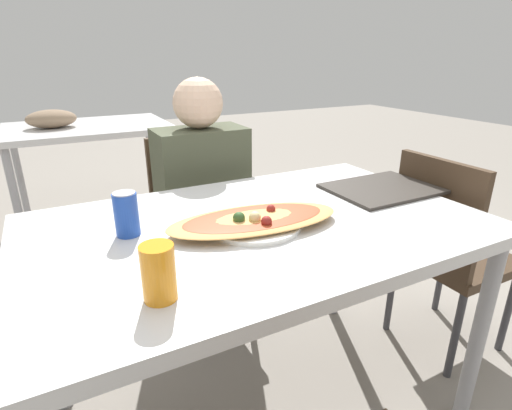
{
  "coord_description": "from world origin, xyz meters",
  "views": [
    {
      "loc": [
        -0.52,
        -0.97,
        1.24
      ],
      "look_at": [
        -0.01,
        -0.01,
        0.82
      ],
      "focal_mm": 28.0,
      "sensor_mm": 36.0,
      "label": 1
    }
  ],
  "objects_px": {
    "chair_side_right": "(448,247)",
    "pizza_main": "(255,220)",
    "chair_far_seated": "(197,218)",
    "drink_glass": "(159,273)",
    "dining_table": "(259,243)",
    "person_seated": "(203,187)",
    "soda_can": "(126,214)"
  },
  "relations": [
    {
      "from": "chair_side_right",
      "to": "pizza_main",
      "type": "relative_size",
      "value": 1.63
    },
    {
      "from": "chair_far_seated",
      "to": "drink_glass",
      "type": "relative_size",
      "value": 7.17
    },
    {
      "from": "pizza_main",
      "to": "dining_table",
      "type": "bearing_deg",
      "value": 42.08
    },
    {
      "from": "chair_far_seated",
      "to": "chair_side_right",
      "type": "bearing_deg",
      "value": 135.88
    },
    {
      "from": "chair_side_right",
      "to": "person_seated",
      "type": "relative_size",
      "value": 0.76
    },
    {
      "from": "chair_side_right",
      "to": "drink_glass",
      "type": "relative_size",
      "value": 7.17
    },
    {
      "from": "chair_far_seated",
      "to": "person_seated",
      "type": "bearing_deg",
      "value": 90.0
    },
    {
      "from": "person_seated",
      "to": "soda_can",
      "type": "xyz_separation_m",
      "value": [
        -0.42,
        -0.55,
        0.15
      ]
    },
    {
      "from": "chair_far_seated",
      "to": "drink_glass",
      "type": "bearing_deg",
      "value": 67.11
    },
    {
      "from": "pizza_main",
      "to": "drink_glass",
      "type": "bearing_deg",
      "value": -145.62
    },
    {
      "from": "dining_table",
      "to": "soda_can",
      "type": "relative_size",
      "value": 10.88
    },
    {
      "from": "person_seated",
      "to": "soda_can",
      "type": "bearing_deg",
      "value": 52.27
    },
    {
      "from": "chair_far_seated",
      "to": "pizza_main",
      "type": "bearing_deg",
      "value": 83.64
    },
    {
      "from": "pizza_main",
      "to": "drink_glass",
      "type": "relative_size",
      "value": 4.41
    },
    {
      "from": "pizza_main",
      "to": "soda_can",
      "type": "height_order",
      "value": "soda_can"
    },
    {
      "from": "dining_table",
      "to": "pizza_main",
      "type": "height_order",
      "value": "pizza_main"
    },
    {
      "from": "soda_can",
      "to": "drink_glass",
      "type": "height_order",
      "value": "soda_can"
    },
    {
      "from": "pizza_main",
      "to": "drink_glass",
      "type": "xyz_separation_m",
      "value": [
        -0.34,
        -0.23,
        0.04
      ]
    },
    {
      "from": "person_seated",
      "to": "pizza_main",
      "type": "height_order",
      "value": "person_seated"
    },
    {
      "from": "soda_can",
      "to": "chair_side_right",
      "type": "bearing_deg",
      "value": -5.76
    },
    {
      "from": "pizza_main",
      "to": "soda_can",
      "type": "distance_m",
      "value": 0.36
    },
    {
      "from": "dining_table",
      "to": "chair_far_seated",
      "type": "bearing_deg",
      "value": 85.6
    },
    {
      "from": "chair_far_seated",
      "to": "person_seated",
      "type": "xyz_separation_m",
      "value": [
        -0.0,
        -0.11,
        0.19
      ]
    },
    {
      "from": "chair_side_right",
      "to": "pizza_main",
      "type": "distance_m",
      "value": 0.95
    },
    {
      "from": "chair_side_right",
      "to": "person_seated",
      "type": "bearing_deg",
      "value": -129.66
    },
    {
      "from": "dining_table",
      "to": "chair_far_seated",
      "type": "xyz_separation_m",
      "value": [
        0.06,
        0.75,
        -0.2
      ]
    },
    {
      "from": "chair_far_seated",
      "to": "person_seated",
      "type": "height_order",
      "value": "person_seated"
    },
    {
      "from": "drink_glass",
      "to": "dining_table",
      "type": "bearing_deg",
      "value": 35.04
    },
    {
      "from": "dining_table",
      "to": "drink_glass",
      "type": "height_order",
      "value": "drink_glass"
    },
    {
      "from": "chair_side_right",
      "to": "person_seated",
      "type": "xyz_separation_m",
      "value": [
        -0.81,
        0.67,
        0.19
      ]
    },
    {
      "from": "dining_table",
      "to": "chair_side_right",
      "type": "bearing_deg",
      "value": -2.22
    },
    {
      "from": "pizza_main",
      "to": "drink_glass",
      "type": "distance_m",
      "value": 0.41
    }
  ]
}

